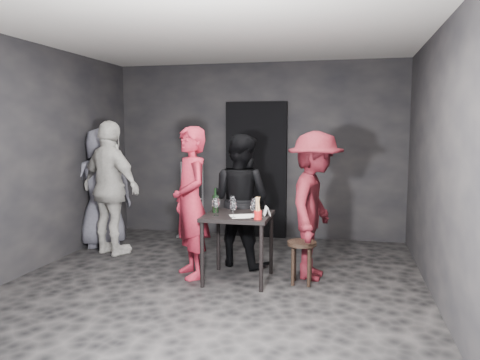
% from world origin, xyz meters
% --- Properties ---
extents(floor, '(4.50, 5.00, 0.02)m').
position_xyz_m(floor, '(0.00, 0.00, 0.00)').
color(floor, black).
rests_on(floor, ground).
extents(ceiling, '(4.50, 5.00, 0.02)m').
position_xyz_m(ceiling, '(0.00, 0.00, 2.70)').
color(ceiling, silver).
rests_on(ceiling, ground).
extents(wall_back, '(4.50, 0.04, 2.70)m').
position_xyz_m(wall_back, '(0.00, 2.50, 1.35)').
color(wall_back, black).
rests_on(wall_back, ground).
extents(wall_front, '(4.50, 0.04, 2.70)m').
position_xyz_m(wall_front, '(0.00, -2.50, 1.35)').
color(wall_front, black).
rests_on(wall_front, ground).
extents(wall_left, '(0.04, 5.00, 2.70)m').
position_xyz_m(wall_left, '(-2.25, 0.00, 1.35)').
color(wall_left, black).
rests_on(wall_left, ground).
extents(wall_right, '(0.04, 5.00, 2.70)m').
position_xyz_m(wall_right, '(2.25, 0.00, 1.35)').
color(wall_right, black).
rests_on(wall_right, ground).
extents(doorway, '(0.95, 0.10, 2.10)m').
position_xyz_m(doorway, '(0.00, 2.44, 1.05)').
color(doorway, black).
rests_on(doorway, ground).
extents(wallbox_upper, '(0.12, 0.06, 0.12)m').
position_xyz_m(wallbox_upper, '(0.85, 2.45, 1.45)').
color(wallbox_upper, '#B7B7B2').
rests_on(wallbox_upper, wall_back).
extents(wallbox_lower, '(0.10, 0.06, 0.14)m').
position_xyz_m(wallbox_lower, '(1.05, 2.45, 1.40)').
color(wallbox_lower, '#B7B7B2').
rests_on(wallbox_lower, wall_back).
extents(hand_truck, '(0.39, 0.33, 1.17)m').
position_xyz_m(hand_truck, '(-1.01, 2.26, 0.21)').
color(hand_truck, '#B2B2B7').
rests_on(hand_truck, floor).
extents(tasting_table, '(0.72, 0.72, 0.75)m').
position_xyz_m(tasting_table, '(0.22, 0.28, 0.65)').
color(tasting_table, black).
rests_on(tasting_table, floor).
extents(stool, '(0.32, 0.32, 0.47)m').
position_xyz_m(stool, '(0.92, 0.32, 0.37)').
color(stool, '#36281D').
rests_on(stool, floor).
extents(server_red, '(0.81, 0.86, 1.96)m').
position_xyz_m(server_red, '(-0.34, 0.31, 0.98)').
color(server_red, maroon).
rests_on(server_red, floor).
extents(woman_black, '(0.96, 0.74, 1.76)m').
position_xyz_m(woman_black, '(0.11, 0.88, 0.88)').
color(woman_black, black).
rests_on(woman_black, floor).
extents(man_maroon, '(0.69, 1.25, 1.85)m').
position_xyz_m(man_maroon, '(1.03, 0.57, 0.93)').
color(man_maroon, '#58141D').
rests_on(man_maroon, floor).
extents(bystander_cream, '(1.40, 1.06, 2.16)m').
position_xyz_m(bystander_cream, '(-1.70, 0.98, 1.08)').
color(bystander_cream, silver).
rests_on(bystander_cream, floor).
extents(bystander_grey, '(1.07, 0.95, 1.94)m').
position_xyz_m(bystander_grey, '(-2.04, 1.34, 0.97)').
color(bystander_grey, slate).
rests_on(bystander_grey, floor).
extents(tasting_mat, '(0.38, 0.33, 0.00)m').
position_xyz_m(tasting_mat, '(0.32, 0.18, 0.75)').
color(tasting_mat, white).
rests_on(tasting_mat, tasting_table).
extents(wine_glass_a, '(0.10, 0.10, 0.21)m').
position_xyz_m(wine_glass_a, '(0.00, 0.14, 0.85)').
color(wine_glass_a, white).
rests_on(wine_glass_a, tasting_table).
extents(wine_glass_b, '(0.10, 0.10, 0.21)m').
position_xyz_m(wine_glass_b, '(-0.04, 0.33, 0.85)').
color(wine_glass_b, white).
rests_on(wine_glass_b, tasting_table).
extents(wine_glass_c, '(0.07, 0.07, 0.19)m').
position_xyz_m(wine_glass_c, '(0.11, 0.46, 0.85)').
color(wine_glass_c, white).
rests_on(wine_glass_c, tasting_table).
extents(wine_glass_d, '(0.10, 0.10, 0.19)m').
position_xyz_m(wine_glass_d, '(0.22, 0.06, 0.85)').
color(wine_glass_d, white).
rests_on(wine_glass_d, tasting_table).
extents(wine_glass_e, '(0.07, 0.07, 0.18)m').
position_xyz_m(wine_glass_e, '(0.43, 0.10, 0.84)').
color(wine_glass_e, white).
rests_on(wine_glass_e, tasting_table).
extents(wine_glass_f, '(0.08, 0.08, 0.20)m').
position_xyz_m(wine_glass_f, '(0.40, 0.31, 0.85)').
color(wine_glass_f, white).
rests_on(wine_glass_f, tasting_table).
extents(wine_bottle, '(0.07, 0.07, 0.28)m').
position_xyz_m(wine_bottle, '(-0.06, 0.33, 0.86)').
color(wine_bottle, black).
rests_on(wine_bottle, tasting_table).
extents(breadstick_cup, '(0.08, 0.08, 0.25)m').
position_xyz_m(breadstick_cup, '(0.49, 0.04, 0.86)').
color(breadstick_cup, '#B21314').
rests_on(breadstick_cup, tasting_table).
extents(reserved_card, '(0.12, 0.15, 0.10)m').
position_xyz_m(reserved_card, '(0.52, 0.27, 0.80)').
color(reserved_card, white).
rests_on(reserved_card, tasting_table).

